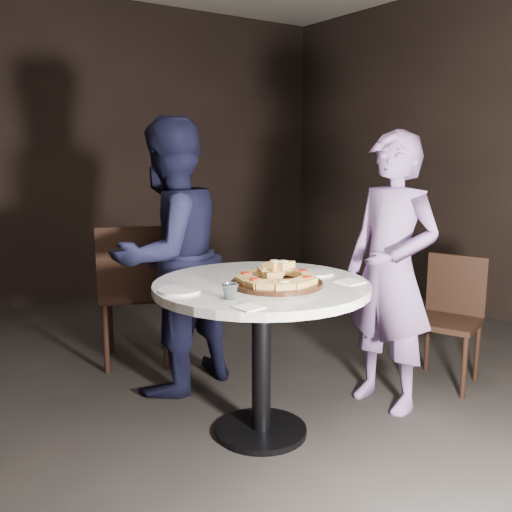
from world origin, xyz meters
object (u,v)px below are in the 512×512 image
Objects in this scene: table at (261,311)px; chair_right at (451,310)px; serving_board at (277,283)px; water_glass at (230,291)px; chair_far at (135,286)px; diner_navy at (169,257)px; focaccia_pile at (276,275)px; diner_teal at (391,272)px.

chair_right is (1.46, -0.08, -0.21)m from table.
water_glass is (-0.33, -0.09, 0.03)m from serving_board.
chair_far reaches higher than table.
serving_board is 0.27× the size of diner_navy.
chair_far is 1.23× the size of chair_right.
water_glass is at bearing 62.69° from diner_navy.
focaccia_pile is 0.41× the size of chair_far.
serving_board is at bearing -84.57° from focaccia_pile.
diner_navy is at bearing -141.67° from diner_teal.
chair_right is 0.71m from diner_teal.
table is 1.48m from chair_right.
diner_teal is (1.00, -1.43, 0.23)m from chair_far.
diner_navy is (0.19, 1.03, -0.02)m from water_glass.
focaccia_pile is 0.95m from diner_navy.
focaccia_pile reaches higher than serving_board.
water_glass is 0.09× the size of chair_right.
table is at bearing 121.23° from chair_far.
serving_board is at bearing -78.09° from table.
diner_navy is (-0.14, 0.94, 0.01)m from serving_board.
diner_teal is at bearing 118.30° from diner_navy.
chair_far is 1.76m from diner_teal.
water_glass is 0.05× the size of diner_teal.
serving_board reaches higher than chair_right.
chair_far is at bearing -101.63° from diner_navy.
diner_navy is at bearing 98.52° from focaccia_pile.
table is 2.76× the size of focaccia_pile.
diner_teal is at bearing -7.93° from table.
chair_far is 0.62× the size of diner_teal.
diner_teal is at bearing 3.79° from water_glass.
diner_navy reaches higher than focaccia_pile.
water_glass is 1.04m from diner_navy.
serving_board is 6.00× the size of water_glass.
chair_far is at bearing 97.41° from serving_board.
diner_navy reaches higher than serving_board.
chair_right is at bearing 0.71° from serving_board.
focaccia_pile is at bearing -77.96° from table.
table is 1.12× the size of chair_far.
water_glass is 1.54m from chair_far.
diner_teal is at bearing -108.89° from chair_right.
chair_right is at bearing 86.15° from diner_teal.
table is at bearing -104.73° from diner_teal.
chair_far reaches higher than water_glass.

